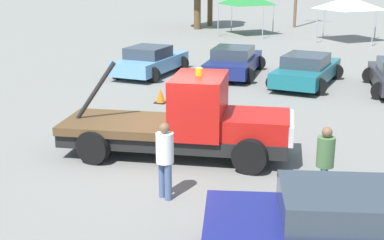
{
  "coord_description": "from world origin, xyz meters",
  "views": [
    {
      "loc": [
        5.29,
        -12.45,
        4.95
      ],
      "look_at": [
        0.5,
        0.0,
        1.05
      ],
      "focal_mm": 50.0,
      "sensor_mm": 36.0,
      "label": 1
    }
  ],
  "objects_px": {
    "person_at_hood": "(165,155)",
    "parked_car_teal": "(306,70)",
    "tow_truck": "(188,123)",
    "traffic_cone": "(161,96)",
    "parked_car_skyblue": "(150,61)",
    "person_near_truck": "(325,159)",
    "foreground_car": "(358,228)",
    "parked_car_navy": "(234,61)",
    "canopy_tent_white": "(349,3)"
  },
  "relations": [
    {
      "from": "person_at_hood",
      "to": "parked_car_teal",
      "type": "height_order",
      "value": "person_at_hood"
    },
    {
      "from": "tow_truck",
      "to": "traffic_cone",
      "type": "relative_size",
      "value": 11.51
    },
    {
      "from": "person_at_hood",
      "to": "parked_car_skyblue",
      "type": "bearing_deg",
      "value": -124.92
    },
    {
      "from": "person_near_truck",
      "to": "traffic_cone",
      "type": "bearing_deg",
      "value": 131.81
    },
    {
      "from": "tow_truck",
      "to": "person_near_truck",
      "type": "height_order",
      "value": "tow_truck"
    },
    {
      "from": "person_at_hood",
      "to": "tow_truck",
      "type": "bearing_deg",
      "value": -140.93
    },
    {
      "from": "person_at_hood",
      "to": "parked_car_teal",
      "type": "xyz_separation_m",
      "value": [
        0.95,
        12.65,
        -0.35
      ]
    },
    {
      "from": "tow_truck",
      "to": "foreground_car",
      "type": "relative_size",
      "value": 1.12
    },
    {
      "from": "tow_truck",
      "to": "parked_car_skyblue",
      "type": "relative_size",
      "value": 1.39
    },
    {
      "from": "parked_car_skyblue",
      "to": "traffic_cone",
      "type": "xyz_separation_m",
      "value": [
        2.6,
        -4.61,
        -0.39
      ]
    },
    {
      "from": "person_near_truck",
      "to": "parked_car_navy",
      "type": "distance_m",
      "value": 13.72
    },
    {
      "from": "person_at_hood",
      "to": "traffic_cone",
      "type": "relative_size",
      "value": 3.14
    },
    {
      "from": "foreground_car",
      "to": "person_near_truck",
      "type": "relative_size",
      "value": 3.35
    },
    {
      "from": "foreground_car",
      "to": "parked_car_teal",
      "type": "xyz_separation_m",
      "value": [
        -3.17,
        13.87,
        -0.0
      ]
    },
    {
      "from": "foreground_car",
      "to": "traffic_cone",
      "type": "distance_m",
      "value": 11.72
    },
    {
      "from": "foreground_car",
      "to": "parked_car_skyblue",
      "type": "height_order",
      "value": "same"
    },
    {
      "from": "parked_car_navy",
      "to": "parked_car_teal",
      "type": "bearing_deg",
      "value": -109.54
    },
    {
      "from": "tow_truck",
      "to": "parked_car_teal",
      "type": "height_order",
      "value": "tow_truck"
    },
    {
      "from": "foreground_car",
      "to": "canopy_tent_white",
      "type": "xyz_separation_m",
      "value": [
        -2.93,
        28.39,
        1.85
      ]
    },
    {
      "from": "person_near_truck",
      "to": "person_at_hood",
      "type": "height_order",
      "value": "person_at_hood"
    },
    {
      "from": "tow_truck",
      "to": "parked_car_navy",
      "type": "xyz_separation_m",
      "value": [
        -2.01,
        10.84,
        -0.29
      ]
    },
    {
      "from": "foreground_car",
      "to": "person_at_hood",
      "type": "distance_m",
      "value": 4.31
    },
    {
      "from": "parked_car_navy",
      "to": "canopy_tent_white",
      "type": "bearing_deg",
      "value": -20.95
    },
    {
      "from": "person_at_hood",
      "to": "traffic_cone",
      "type": "bearing_deg",
      "value": -126.6
    },
    {
      "from": "person_at_hood",
      "to": "foreground_car",
      "type": "bearing_deg",
      "value": 101.88
    },
    {
      "from": "traffic_cone",
      "to": "foreground_car",
      "type": "bearing_deg",
      "value": -49.06
    },
    {
      "from": "person_near_truck",
      "to": "parked_car_skyblue",
      "type": "bearing_deg",
      "value": 125.88
    },
    {
      "from": "traffic_cone",
      "to": "parked_car_skyblue",
      "type": "bearing_deg",
      "value": 119.36
    },
    {
      "from": "person_near_truck",
      "to": "foreground_car",
      "type": "bearing_deg",
      "value": -72.99
    },
    {
      "from": "parked_car_skyblue",
      "to": "canopy_tent_white",
      "type": "distance_m",
      "value": 16.74
    },
    {
      "from": "parked_car_navy",
      "to": "parked_car_teal",
      "type": "xyz_separation_m",
      "value": [
        3.46,
        -0.85,
        0.0
      ]
    },
    {
      "from": "foreground_car",
      "to": "parked_car_teal",
      "type": "relative_size",
      "value": 1.13
    },
    {
      "from": "person_near_truck",
      "to": "parked_car_navy",
      "type": "xyz_separation_m",
      "value": [
        -5.75,
        12.45,
        -0.33
      ]
    },
    {
      "from": "foreground_car",
      "to": "canopy_tent_white",
      "type": "relative_size",
      "value": 1.6
    },
    {
      "from": "person_at_hood",
      "to": "parked_car_navy",
      "type": "distance_m",
      "value": 13.73
    },
    {
      "from": "tow_truck",
      "to": "person_near_truck",
      "type": "distance_m",
      "value": 4.07
    },
    {
      "from": "foreground_car",
      "to": "parked_car_navy",
      "type": "distance_m",
      "value": 16.14
    },
    {
      "from": "parked_car_skyblue",
      "to": "parked_car_navy",
      "type": "xyz_separation_m",
      "value": [
        3.64,
        1.25,
        0.0
      ]
    },
    {
      "from": "person_near_truck",
      "to": "parked_car_skyblue",
      "type": "distance_m",
      "value": 14.62
    },
    {
      "from": "tow_truck",
      "to": "canopy_tent_white",
      "type": "height_order",
      "value": "canopy_tent_white"
    },
    {
      "from": "canopy_tent_white",
      "to": "traffic_cone",
      "type": "height_order",
      "value": "canopy_tent_white"
    },
    {
      "from": "foreground_car",
      "to": "parked_car_navy",
      "type": "height_order",
      "value": "same"
    },
    {
      "from": "person_near_truck",
      "to": "traffic_cone",
      "type": "distance_m",
      "value": 9.49
    },
    {
      "from": "person_near_truck",
      "to": "parked_car_navy",
      "type": "bearing_deg",
      "value": 110.69
    },
    {
      "from": "tow_truck",
      "to": "parked_car_skyblue",
      "type": "height_order",
      "value": "tow_truck"
    },
    {
      "from": "parked_car_skyblue",
      "to": "person_near_truck",
      "type": "bearing_deg",
      "value": -137.83
    },
    {
      "from": "parked_car_skyblue",
      "to": "traffic_cone",
      "type": "distance_m",
      "value": 5.31
    },
    {
      "from": "tow_truck",
      "to": "foreground_car",
      "type": "xyz_separation_m",
      "value": [
        4.62,
        -3.88,
        -0.29
      ]
    },
    {
      "from": "parked_car_teal",
      "to": "traffic_cone",
      "type": "relative_size",
      "value": 9.14
    },
    {
      "from": "tow_truck",
      "to": "parked_car_navy",
      "type": "bearing_deg",
      "value": 89.4
    }
  ]
}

